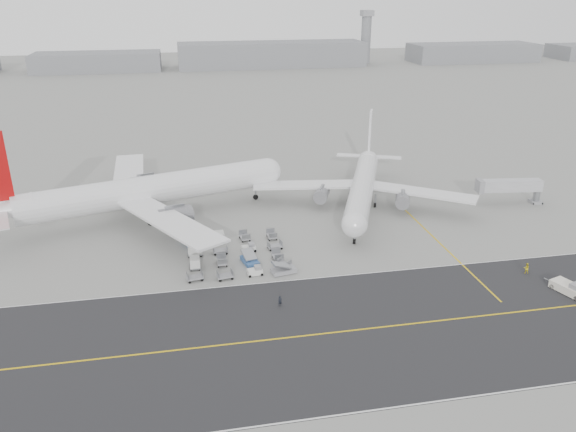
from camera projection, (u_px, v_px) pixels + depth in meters
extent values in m
plane|color=gray|center=(290.00, 274.00, 93.80)|extent=(700.00, 700.00, 0.00)
cube|color=#28282A|center=(349.00, 331.00, 78.32)|extent=(220.00, 32.00, 0.02)
cube|color=gold|center=(349.00, 331.00, 78.31)|extent=(220.00, 0.30, 0.01)
cube|color=silver|center=(322.00, 277.00, 92.67)|extent=(220.00, 0.25, 0.01)
cube|color=silver|center=(389.00, 408.00, 63.96)|extent=(220.00, 0.25, 0.01)
cube|color=gold|center=(444.00, 247.00, 103.60)|extent=(0.30, 40.00, 0.01)
cylinder|color=gray|center=(366.00, 40.00, 346.76)|extent=(6.00, 6.00, 28.00)
cube|color=gray|center=(367.00, 13.00, 340.88)|extent=(7.00, 7.00, 3.50)
cylinder|color=white|center=(153.00, 190.00, 114.45)|extent=(51.86, 20.80, 6.00)
sphere|color=white|center=(268.00, 171.00, 125.68)|extent=(5.88, 5.88, 5.88)
cone|color=white|center=(4.00, 211.00, 102.49)|extent=(11.34, 8.11, 5.40)
cube|color=white|center=(169.00, 221.00, 101.23)|extent=(20.16, 27.96, 0.45)
cube|color=white|center=(129.00, 173.00, 127.13)|extent=(7.74, 29.00, 0.45)
cylinder|color=gray|center=(175.00, 217.00, 106.95)|extent=(7.18, 5.40, 3.72)
cylinder|color=gray|center=(146.00, 184.00, 124.74)|extent=(7.18, 5.40, 3.72)
cylinder|color=black|center=(256.00, 197.00, 126.43)|extent=(1.23, 0.80, 1.13)
cylinder|color=black|center=(151.00, 223.00, 112.79)|extent=(1.23, 0.80, 1.13)
cylinder|color=black|center=(142.00, 211.00, 118.69)|extent=(1.23, 0.80, 1.13)
cylinder|color=gray|center=(255.00, 190.00, 125.83)|extent=(0.36, 0.36, 3.15)
cylinder|color=white|center=(362.00, 187.00, 119.53)|extent=(19.90, 40.19, 4.75)
sphere|color=white|center=(354.00, 225.00, 100.72)|extent=(4.65, 4.65, 4.65)
cone|color=white|center=(369.00, 158.00, 139.12)|extent=(6.99, 9.09, 4.27)
cube|color=white|center=(370.00, 131.00, 137.09)|extent=(2.16, 4.40, 10.10)
cube|color=white|center=(352.00, 155.00, 140.50)|extent=(7.88, 4.94, 0.25)
cube|color=white|center=(386.00, 157.00, 139.02)|extent=(7.88, 4.94, 0.25)
cube|color=white|center=(305.00, 185.00, 122.89)|extent=(23.21, 8.15, 0.45)
cube|color=white|center=(422.00, 192.00, 118.46)|extent=(21.36, 17.44, 0.45)
cylinder|color=gray|center=(322.00, 194.00, 120.81)|extent=(4.62, 5.79, 2.94)
cylinder|color=gray|center=(403.00, 200.00, 117.77)|extent=(4.62, 5.79, 2.94)
cylinder|color=black|center=(354.00, 241.00, 104.67)|extent=(0.85, 1.14, 1.03)
cylinder|color=black|center=(349.00, 203.00, 123.06)|extent=(0.85, 1.14, 1.03)
cylinder|color=black|center=(375.00, 205.00, 122.05)|extent=(0.85, 1.14, 1.03)
cylinder|color=gray|center=(355.00, 235.00, 104.20)|extent=(0.36, 0.36, 2.49)
cube|color=silver|center=(569.00, 289.00, 87.77)|extent=(4.31, 6.12, 1.26)
cylinder|color=gray|center=(550.00, 281.00, 90.64)|extent=(0.87, 2.26, 0.14)
cylinder|color=black|center=(552.00, 286.00, 89.11)|extent=(0.60, 0.88, 0.81)
cylinder|color=black|center=(562.00, 283.00, 90.17)|extent=(0.60, 0.88, 0.81)
cylinder|color=gray|center=(537.00, 195.00, 123.86)|extent=(1.49, 1.49, 3.72)
cube|color=gray|center=(535.00, 202.00, 124.44)|extent=(2.70, 2.70, 0.65)
cube|color=#BBBAC0|center=(510.00, 185.00, 122.55)|extent=(14.15, 4.33, 2.42)
cube|color=gray|center=(480.00, 186.00, 122.15)|extent=(1.48, 3.09, 2.79)
cylinder|color=black|center=(538.00, 200.00, 125.47)|extent=(0.35, 0.59, 0.56)
imported|color=black|center=(280.00, 301.00, 84.07)|extent=(0.70, 0.54, 1.72)
imported|color=gold|center=(526.00, 268.00, 93.77)|extent=(1.09, 0.98, 1.85)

